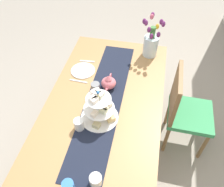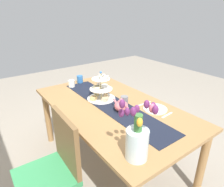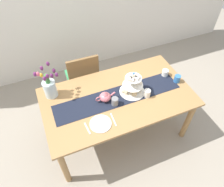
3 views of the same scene
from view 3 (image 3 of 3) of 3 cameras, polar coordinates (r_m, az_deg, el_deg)
ground_plane at (r=3.06m, az=1.28°, el=-9.80°), size 8.00×8.00×0.00m
dining_table at (r=2.54m, az=1.51°, el=-2.11°), size 1.75×0.97×0.73m
chair_left at (r=3.06m, az=-7.88°, el=4.52°), size 0.43×0.43×0.91m
table_runner at (r=2.47m, az=1.60°, el=-0.79°), size 1.51×0.30×0.00m
tiered_cake_stand at (r=2.46m, az=5.50°, el=2.19°), size 0.30×0.30×0.30m
teapot at (r=2.39m, az=-1.88°, el=-0.87°), size 0.24×0.13×0.14m
tulip_vase at (r=2.48m, az=-16.46°, el=1.85°), size 0.24×0.21×0.42m
cream_jug at (r=2.78m, az=14.07°, el=5.41°), size 0.08×0.08×0.08m
dinner_plate_left at (r=2.24m, az=-3.09°, el=-8.11°), size 0.23×0.23×0.01m
fork_left at (r=2.22m, az=-6.64°, el=-9.28°), size 0.03×0.15×0.01m
knife_left at (r=2.27m, az=0.38°, el=-6.99°), size 0.02×0.17×0.01m
mug_grey at (r=2.36m, az=0.78°, el=-2.14°), size 0.08×0.08×0.09m
mug_white_text at (r=2.47m, az=9.42°, el=0.02°), size 0.08×0.08×0.09m
mug_orange at (r=2.73m, az=17.11°, el=3.80°), size 0.08×0.08×0.09m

